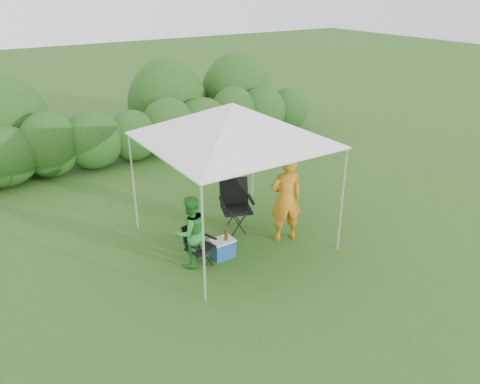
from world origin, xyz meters
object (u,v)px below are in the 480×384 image
canopy (233,122)px  cooler (223,248)px  chair_right (235,202)px  chair_left (197,242)px  man (286,199)px  woman (191,232)px

canopy → cooler: (-0.57, -0.52, -2.27)m
canopy → chair_right: bearing=51.9°
chair_left → chair_right: bearing=13.6°
man → cooler: size_ratio=4.04×
canopy → chair_right: canopy is taller
chair_right → woman: (-1.47, -0.80, 0.09)m
chair_left → woman: size_ratio=0.58×
man → canopy: bearing=-18.5°
canopy → woman: (-1.19, -0.44, -1.76)m
chair_right → cooler: (-0.85, -0.87, -0.42)m
chair_left → canopy: bearing=5.7°
canopy → cooler: 2.40m
chair_right → chair_left: 1.59m
cooler → woman: bearing=172.6°
chair_right → chair_left: bearing=-128.5°
man → chair_left: bearing=12.3°
chair_left → woman: bearing=152.1°
chair_right → man: bearing=-38.3°
canopy → chair_left: size_ratio=3.81×
man → chair_right: bearing=-42.4°
canopy → woman: 2.17m
woman → chair_right: bearing=-154.2°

